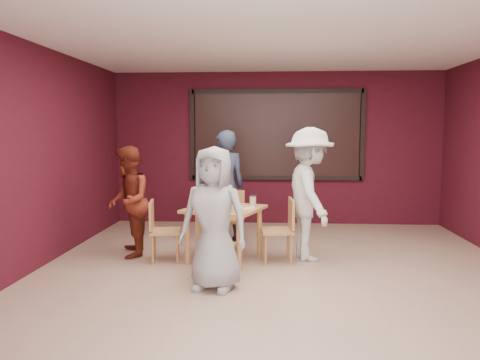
# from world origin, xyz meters

# --- Properties ---
(floor) EXTENTS (7.00, 7.00, 0.00)m
(floor) POSITION_xyz_m (0.00, 0.00, 0.00)
(floor) COLOR tan
(floor) RESTS_ON ground
(window_blinds) EXTENTS (3.00, 0.02, 1.50)m
(window_blinds) POSITION_xyz_m (0.00, 3.45, 1.65)
(window_blinds) COLOR black
(dining_table) EXTENTS (1.15, 1.15, 0.87)m
(dining_table) POSITION_xyz_m (-0.71, 0.90, 0.63)
(dining_table) COLOR tan
(dining_table) RESTS_ON floor
(chair_front) EXTENTS (0.45, 0.45, 0.77)m
(chair_front) POSITION_xyz_m (-0.74, 0.09, 0.43)
(chair_front) COLOR #B78D47
(chair_front) RESTS_ON floor
(chair_back) EXTENTS (0.41, 0.41, 0.83)m
(chair_back) POSITION_xyz_m (-0.69, 1.64, 0.47)
(chair_back) COLOR #B78D47
(chair_back) RESTS_ON floor
(chair_left) EXTENTS (0.45, 0.45, 0.81)m
(chair_left) POSITION_xyz_m (-1.55, 0.80, 0.46)
(chair_left) COLOR #B78D47
(chair_left) RESTS_ON floor
(chair_right) EXTENTS (0.44, 0.44, 0.84)m
(chair_right) POSITION_xyz_m (0.07, 0.88, 0.48)
(chair_right) COLOR #B78D47
(chair_right) RESTS_ON floor
(diner_front) EXTENTS (0.86, 0.67, 1.56)m
(diner_front) POSITION_xyz_m (-0.71, -0.24, 0.78)
(diner_front) COLOR #9B9B9B
(diner_front) RESTS_ON floor
(diner_back) EXTENTS (0.74, 0.61, 1.74)m
(diner_back) POSITION_xyz_m (-0.81, 1.99, 0.87)
(diner_back) COLOR #2E3851
(diner_back) RESTS_ON floor
(diner_left) EXTENTS (0.75, 0.86, 1.52)m
(diner_left) POSITION_xyz_m (-2.05, 1.03, 0.76)
(diner_left) COLOR maroon
(diner_left) RESTS_ON floor
(diner_right) EXTENTS (0.88, 1.25, 1.77)m
(diner_right) POSITION_xyz_m (0.42, 1.05, 0.89)
(diner_right) COLOR silver
(diner_right) RESTS_ON floor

